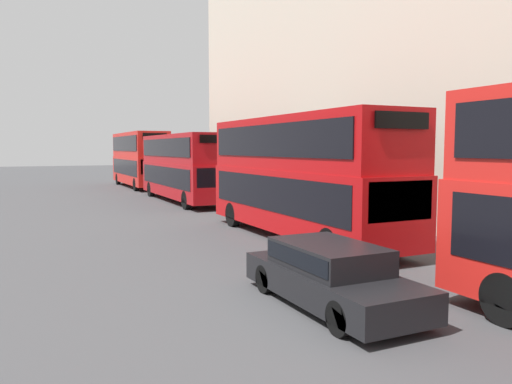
# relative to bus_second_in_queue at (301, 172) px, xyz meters

# --- Properties ---
(bus_second_in_queue) EXTENTS (2.59, 10.45, 4.37)m
(bus_second_in_queue) POSITION_rel_bus_second_in_queue_xyz_m (0.00, 0.00, 0.00)
(bus_second_in_queue) COLOR #B20C0F
(bus_second_in_queue) RESTS_ON ground
(bus_third_in_queue) EXTENTS (2.59, 11.13, 4.08)m
(bus_third_in_queue) POSITION_rel_bus_second_in_queue_xyz_m (0.00, 13.99, -0.15)
(bus_third_in_queue) COLOR #A80F14
(bus_third_in_queue) RESTS_ON ground
(bus_trailing) EXTENTS (2.59, 10.77, 4.54)m
(bus_trailing) POSITION_rel_bus_second_in_queue_xyz_m (0.00, 26.49, 0.09)
(bus_trailing) COLOR red
(bus_trailing) RESTS_ON ground
(car_hatchback) EXTENTS (1.79, 4.54, 1.30)m
(car_hatchback) POSITION_rel_bus_second_in_queue_xyz_m (-3.40, -6.96, -1.71)
(car_hatchback) COLOR black
(car_hatchback) RESTS_ON ground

